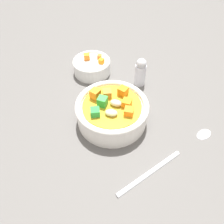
# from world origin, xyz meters

# --- Properties ---
(ground_plane) EXTENTS (1.40, 1.40, 0.02)m
(ground_plane) POSITION_xyz_m (0.00, 0.00, -0.01)
(ground_plane) COLOR #565451
(soup_bowl_main) EXTENTS (0.15, 0.15, 0.07)m
(soup_bowl_main) POSITION_xyz_m (0.00, -0.00, 0.03)
(soup_bowl_main) COLOR white
(soup_bowl_main) RESTS_ON ground_plane
(spoon) EXTENTS (0.20, 0.16, 0.01)m
(spoon) POSITION_xyz_m (-0.12, 0.09, 0.00)
(spoon) COLOR silver
(spoon) RESTS_ON ground_plane
(side_bowl_small) EXTENTS (0.10, 0.10, 0.05)m
(side_bowl_small) POSITION_xyz_m (0.06, -0.17, 0.02)
(side_bowl_small) COLOR white
(side_bowl_small) RESTS_ON ground_plane
(pepper_shaker) EXTENTS (0.03, 0.03, 0.08)m
(pepper_shaker) POSITION_xyz_m (-0.07, -0.13, 0.04)
(pepper_shaker) COLOR silver
(pepper_shaker) RESTS_ON ground_plane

